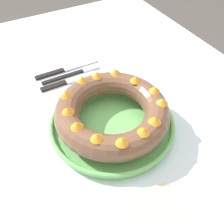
# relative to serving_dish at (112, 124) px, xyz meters

# --- Properties ---
(dining_table) EXTENTS (1.50, 1.07, 0.76)m
(dining_table) POSITION_rel_serving_dish_xyz_m (0.03, -0.03, -0.10)
(dining_table) COLOR silver
(dining_table) RESTS_ON ground_plane
(serving_dish) EXTENTS (0.32, 0.32, 0.03)m
(serving_dish) POSITION_rel_serving_dish_xyz_m (0.00, 0.00, 0.00)
(serving_dish) COLOR #6BB760
(serving_dish) RESTS_ON dining_table
(bundt_cake) EXTENTS (0.28, 0.28, 0.08)m
(bundt_cake) POSITION_rel_serving_dish_xyz_m (0.00, 0.00, 0.05)
(bundt_cake) COLOR brown
(bundt_cake) RESTS_ON serving_dish
(fork) EXTENTS (0.02, 0.19, 0.01)m
(fork) POSITION_rel_serving_dish_xyz_m (-0.26, 0.00, -0.01)
(fork) COLOR black
(fork) RESTS_ON dining_table
(serving_knife) EXTENTS (0.02, 0.21, 0.01)m
(serving_knife) POSITION_rel_serving_dish_xyz_m (-0.29, -0.03, -0.01)
(serving_knife) COLOR black
(serving_knife) RESTS_ON dining_table
(cake_knife) EXTENTS (0.02, 0.18, 0.01)m
(cake_knife) POSITION_rel_serving_dish_xyz_m (-0.23, -0.04, -0.01)
(cake_knife) COLOR black
(cake_knife) RESTS_ON dining_table
(napkin) EXTENTS (0.15, 0.11, 0.00)m
(napkin) POSITION_rel_serving_dish_xyz_m (0.26, -0.03, -0.01)
(napkin) COLOR beige
(napkin) RESTS_ON dining_table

